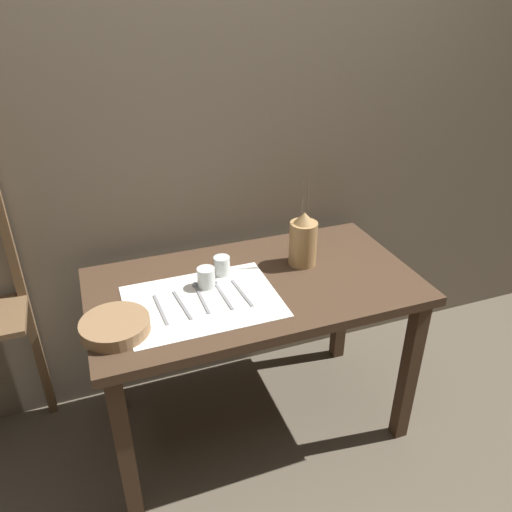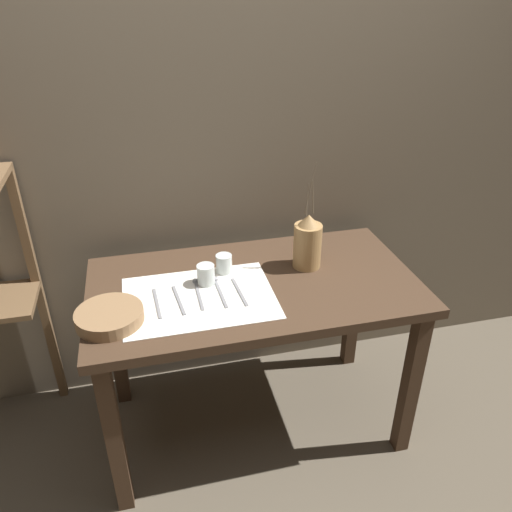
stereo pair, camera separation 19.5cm
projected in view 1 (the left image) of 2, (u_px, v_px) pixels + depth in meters
ground_plane at (254, 420)px, 2.38m from camera, size 12.00×12.00×0.00m
stone_wall_back at (217, 148)px, 2.19m from camera, size 7.00×0.06×2.40m
wooden_table at (254, 304)px, 2.06m from camera, size 1.32×0.72×0.78m
linen_cloth at (202, 301)px, 1.89m from camera, size 0.57×0.42×0.00m
pitcher_with_flowers at (303, 240)px, 2.09m from camera, size 0.12×0.12×0.45m
wooden_bowl at (115, 326)px, 1.71m from camera, size 0.24×0.24×0.05m
glass_tumbler_near at (206, 278)px, 1.96m from camera, size 0.07×0.07×0.08m
glass_tumbler_far at (222, 266)px, 2.04m from camera, size 0.07×0.07×0.08m
fork_outer at (161, 310)px, 1.83m from camera, size 0.02×0.20×0.00m
fork_inner at (182, 305)px, 1.86m from camera, size 0.03×0.20×0.00m
spoon_inner at (198, 291)px, 1.94m from camera, size 0.02×0.21×0.02m
spoon_outer at (218, 287)px, 1.96m from camera, size 0.03×0.21×0.02m
knife_center at (242, 293)px, 1.93m from camera, size 0.03×0.20×0.00m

